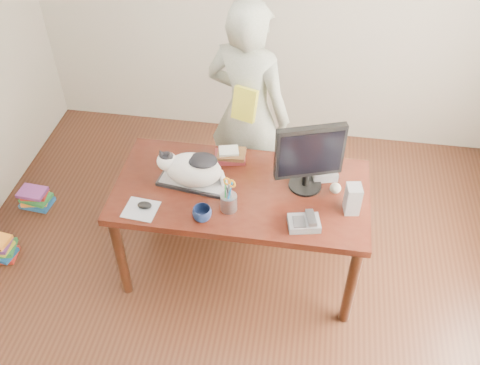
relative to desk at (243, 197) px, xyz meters
name	(u,v)px	position (x,y,z in m)	size (l,w,h in m)	color
room	(222,183)	(0.00, -0.68, 0.75)	(4.50, 4.50, 4.50)	black
desk	(243,197)	(0.00, 0.00, 0.00)	(1.60, 0.80, 0.75)	black
keyboard	(195,183)	(-0.30, -0.08, 0.16)	(0.48, 0.24, 0.03)	black
cat	(191,168)	(-0.31, -0.08, 0.28)	(0.46, 0.26, 0.26)	white
monitor	(309,155)	(0.40, -0.01, 0.42)	(0.41, 0.26, 0.47)	black
pen_cup	(229,201)	(-0.05, -0.27, 0.22)	(0.13, 0.13, 0.25)	gray
mousepad	(141,209)	(-0.57, -0.35, 0.15)	(0.21, 0.20, 0.00)	#B6BBC3
mouse	(145,205)	(-0.55, -0.33, 0.17)	(0.09, 0.06, 0.04)	black
coffee_mug	(202,214)	(-0.19, -0.37, 0.19)	(0.11, 0.11, 0.09)	black
phone	(305,223)	(0.41, -0.33, 0.18)	(0.21, 0.18, 0.08)	slate
speaker	(353,199)	(0.68, -0.16, 0.24)	(0.10, 0.11, 0.19)	#949497
baseball	(335,188)	(0.58, -0.02, 0.18)	(0.07, 0.07, 0.07)	beige
book_stack	(231,155)	(-0.12, 0.20, 0.18)	(0.22, 0.18, 0.08)	#50151A
calculator	(323,169)	(0.50, 0.16, 0.18)	(0.21, 0.24, 0.06)	slate
person	(248,114)	(-0.05, 0.58, 0.25)	(0.62, 0.41, 1.71)	silver
held_book	(245,104)	(-0.05, 0.41, 0.45)	(0.18, 0.14, 0.23)	yellow
book_pile_b	(35,198)	(-1.72, 0.27, -0.53)	(0.26, 0.20, 0.15)	#195398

